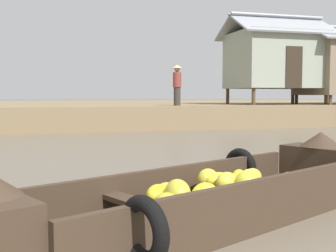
# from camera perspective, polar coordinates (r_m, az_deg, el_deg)

# --- Properties ---
(ground_plane) EXTENTS (300.00, 300.00, 0.00)m
(ground_plane) POSITION_cam_1_polar(r_m,az_deg,el_deg) (10.55, -7.42, -3.26)
(ground_plane) COLOR #665B4C
(riverbank_strip) EXTENTS (160.00, 20.00, 0.93)m
(riverbank_strip) POSITION_cam_1_polar(r_m,az_deg,el_deg) (25.58, -12.42, 2.00)
(riverbank_strip) COLOR #7F6B4C
(riverbank_strip) RESTS_ON ground
(banana_boat) EXTENTS (4.92, 2.99, 0.84)m
(banana_boat) POSITION_cam_1_polar(r_m,az_deg,el_deg) (4.53, 5.24, -9.22)
(banana_boat) COLOR #3D2D21
(banana_boat) RESTS_ON ground
(stilt_house_mid_left) EXTENTS (4.73, 3.63, 4.16)m
(stilt_house_mid_left) POSITION_cam_1_polar(r_m,az_deg,el_deg) (21.05, 14.04, 8.56)
(stilt_house_mid_left) COLOR #4C3826
(stilt_house_mid_left) RESTS_ON riverbank_strip
(vendor_person) EXTENTS (0.44, 0.44, 1.66)m
(vendor_person) POSITION_cam_1_polar(r_m,az_deg,el_deg) (17.62, 1.21, 5.73)
(vendor_person) COLOR #332D28
(vendor_person) RESTS_ON riverbank_strip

